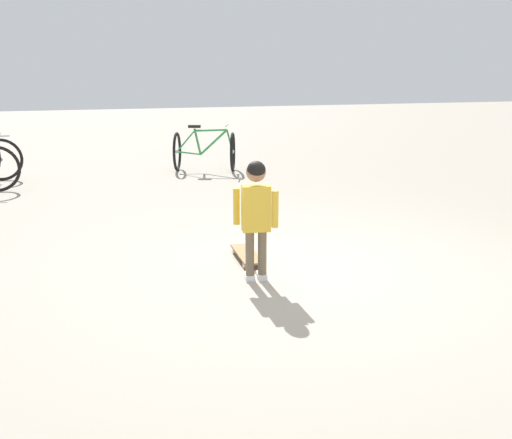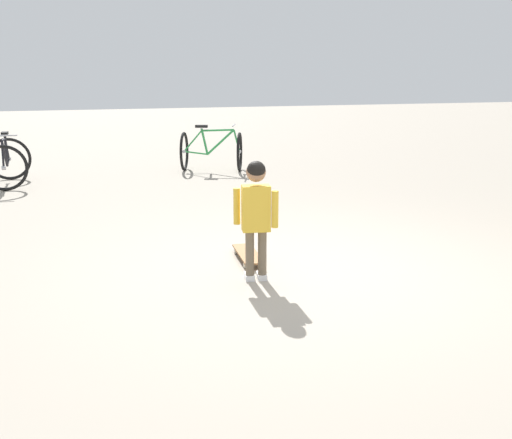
% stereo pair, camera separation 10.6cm
% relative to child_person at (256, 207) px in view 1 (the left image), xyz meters
% --- Properties ---
extents(ground_plane, '(50.00, 50.00, 0.00)m').
position_rel_child_person_xyz_m(ground_plane, '(-0.58, 0.02, -0.66)').
color(ground_plane, '#9E9384').
extents(child_person, '(0.34, 0.27, 1.06)m').
position_rel_child_person_xyz_m(child_person, '(0.00, 0.00, 0.00)').
color(child_person, brown).
rests_on(child_person, ground).
extents(skateboard, '(0.25, 0.68, 0.07)m').
position_rel_child_person_xyz_m(skateboard, '(-0.10, -0.56, -0.60)').
color(skateboard, olive).
rests_on(skateboard, ground).
extents(bicycle_near, '(1.25, 1.04, 0.85)m').
position_rel_child_person_xyz_m(bicycle_near, '(-1.01, -5.92, -0.28)').
color(bicycle_near, black).
rests_on(bicycle_near, ground).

